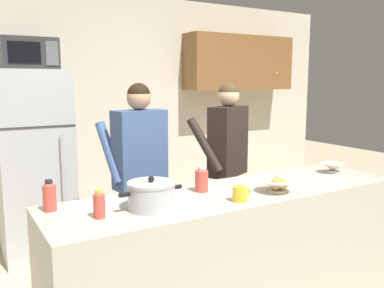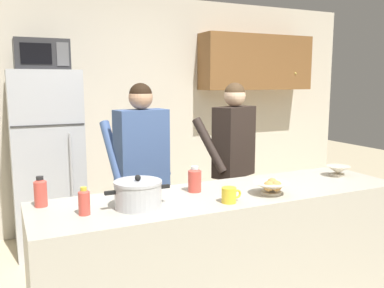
% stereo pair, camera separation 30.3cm
% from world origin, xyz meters
% --- Properties ---
extents(back_wall_unit, '(6.00, 0.48, 2.60)m').
position_xyz_m(back_wall_unit, '(0.24, 2.27, 1.39)').
color(back_wall_unit, beige).
rests_on(back_wall_unit, ground).
extents(kitchen_island, '(2.52, 0.68, 0.92)m').
position_xyz_m(kitchen_island, '(0.00, 0.00, 0.46)').
color(kitchen_island, '#BCB7A8').
rests_on(kitchen_island, ground).
extents(refrigerator, '(0.64, 0.68, 1.76)m').
position_xyz_m(refrigerator, '(-0.95, 1.85, 0.88)').
color(refrigerator, '#B7BABF').
rests_on(refrigerator, ground).
extents(microwave, '(0.48, 0.37, 0.28)m').
position_xyz_m(microwave, '(-0.95, 1.83, 1.90)').
color(microwave, '#2D2D30').
rests_on(microwave, refrigerator).
extents(person_near_pot, '(0.54, 0.46, 1.64)m').
position_xyz_m(person_near_pot, '(-0.32, 0.85, 1.02)').
color(person_near_pot, '#726656').
rests_on(person_near_pot, ground).
extents(person_by_sink, '(0.61, 0.56, 1.64)m').
position_xyz_m(person_by_sink, '(0.56, 0.86, 1.02)').
color(person_by_sink, '#726656').
rests_on(person_by_sink, ground).
extents(cooking_pot, '(0.39, 0.28, 0.20)m').
position_xyz_m(cooking_pot, '(-0.63, -0.06, 1.00)').
color(cooking_pot, silver).
rests_on(cooking_pot, kitchen_island).
extents(coffee_mug, '(0.13, 0.09, 0.10)m').
position_xyz_m(coffee_mug, '(-0.10, -0.20, 0.97)').
color(coffee_mug, yellow).
rests_on(coffee_mug, kitchen_island).
extents(bread_bowl, '(0.24, 0.24, 0.10)m').
position_xyz_m(bread_bowl, '(0.24, -0.16, 0.97)').
color(bread_bowl, beige).
rests_on(bread_bowl, kitchen_island).
extents(empty_bowl, '(0.18, 0.18, 0.08)m').
position_xyz_m(empty_bowl, '(1.02, 0.04, 0.97)').
color(empty_bowl, beige).
rests_on(empty_bowl, kitchen_island).
extents(bottle_near_edge, '(0.06, 0.06, 0.16)m').
position_xyz_m(bottle_near_edge, '(-0.95, -0.06, 1.00)').
color(bottle_near_edge, '#D84C3F').
rests_on(bottle_near_edge, kitchen_island).
extents(bottle_mid_counter, '(0.08, 0.08, 0.18)m').
position_xyz_m(bottle_mid_counter, '(-1.15, 0.21, 1.01)').
color(bottle_mid_counter, '#D84C3F').
rests_on(bottle_mid_counter, kitchen_island).
extents(bottle_far_corner, '(0.09, 0.09, 0.17)m').
position_xyz_m(bottle_far_corner, '(-0.19, 0.11, 1.01)').
color(bottle_far_corner, '#D84C3F').
rests_on(bottle_far_corner, kitchen_island).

